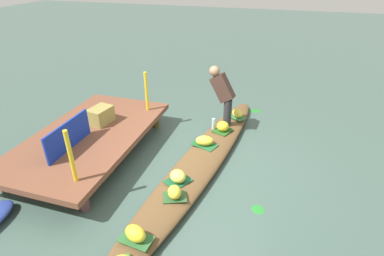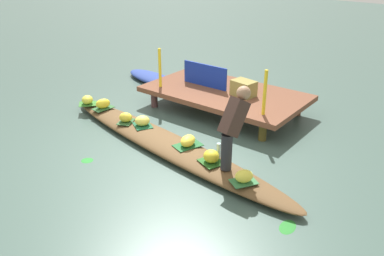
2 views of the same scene
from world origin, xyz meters
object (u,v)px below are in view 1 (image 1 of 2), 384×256
(produce_crate, at_px, (101,115))
(vendor_boat, at_px, (199,163))
(banana_bunch_5, at_px, (178,176))
(banana_bunch_6, at_px, (223,126))
(water_bottle, at_px, (213,124))
(banana_bunch_1, at_px, (237,113))
(vendor_person, at_px, (223,92))
(banana_bunch_2, at_px, (174,192))
(market_banner, at_px, (68,136))
(banana_bunch_4, at_px, (205,141))
(banana_bunch_0, at_px, (135,233))

(produce_crate, bearing_deg, vendor_boat, -97.91)
(banana_bunch_5, xyz_separation_m, banana_bunch_6, (1.73, -0.32, 0.01))
(water_bottle, bearing_deg, banana_bunch_1, -28.63)
(banana_bunch_5, bearing_deg, banana_bunch_6, -10.47)
(water_bottle, bearing_deg, produce_crate, 111.54)
(banana_bunch_1, bearing_deg, water_bottle, 151.37)
(vendor_boat, distance_m, vendor_person, 1.57)
(produce_crate, bearing_deg, banana_bunch_5, -116.93)
(banana_bunch_2, bearing_deg, vendor_person, -3.69)
(banana_bunch_6, distance_m, market_banner, 2.80)
(banana_bunch_4, bearing_deg, banana_bunch_6, -18.75)
(banana_bunch_1, relative_size, vendor_person, 0.21)
(banana_bunch_0, height_order, banana_bunch_1, banana_bunch_0)
(water_bottle, xyz_separation_m, market_banner, (-1.72, 1.99, 0.36))
(banana_bunch_0, distance_m, banana_bunch_4, 2.31)
(water_bottle, height_order, market_banner, market_banner)
(vendor_person, xyz_separation_m, market_banner, (-2.01, 2.08, -0.21))
(vendor_person, xyz_separation_m, water_bottle, (-0.30, 0.10, -0.56))
(banana_bunch_0, height_order, banana_bunch_4, banana_bunch_0)
(banana_bunch_2, height_order, water_bottle, water_bottle)
(vendor_boat, height_order, vendor_person, vendor_person)
(banana_bunch_6, distance_m, produce_crate, 2.33)
(water_bottle, bearing_deg, market_banner, 130.79)
(banana_bunch_1, distance_m, banana_bunch_6, 0.69)
(vendor_boat, relative_size, banana_bunch_2, 22.90)
(banana_bunch_4, bearing_deg, banana_bunch_1, -16.63)
(banana_bunch_6, bearing_deg, banana_bunch_2, 173.22)
(banana_bunch_4, bearing_deg, vendor_boat, -175.64)
(banana_bunch_0, height_order, water_bottle, water_bottle)
(banana_bunch_1, bearing_deg, vendor_boat, 168.69)
(banana_bunch_6, relative_size, produce_crate, 0.56)
(banana_bunch_6, bearing_deg, produce_crate, 109.78)
(banana_bunch_4, height_order, market_banner, market_banner)
(banana_bunch_1, distance_m, water_bottle, 0.76)
(water_bottle, bearing_deg, vendor_boat, -179.04)
(banana_bunch_0, xyz_separation_m, vendor_person, (3.21, -0.34, 0.58))
(vendor_person, relative_size, market_banner, 1.12)
(banana_bunch_6, bearing_deg, vendor_boat, 170.84)
(vendor_person, bearing_deg, banana_bunch_1, -35.88)
(banana_bunch_1, height_order, produce_crate, produce_crate)
(banana_bunch_2, bearing_deg, vendor_boat, -4.27)
(vendor_person, bearing_deg, water_bottle, 162.14)
(banana_bunch_5, bearing_deg, water_bottle, -4.31)
(banana_bunch_2, height_order, vendor_person, vendor_person)
(banana_bunch_1, bearing_deg, banana_bunch_0, 170.31)
(banana_bunch_1, relative_size, banana_bunch_2, 1.06)
(banana_bunch_1, distance_m, banana_bunch_4, 1.33)
(market_banner, bearing_deg, water_bottle, -49.24)
(banana_bunch_2, distance_m, market_banner, 2.00)
(banana_bunch_1, height_order, banana_bunch_2, banana_bunch_1)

